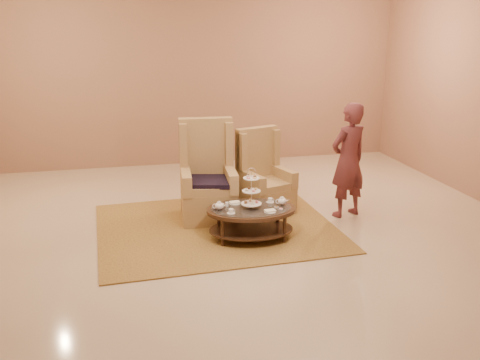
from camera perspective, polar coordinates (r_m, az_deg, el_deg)
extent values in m
plane|color=#C7B394|center=(6.87, -0.15, -6.51)|extent=(8.00, 8.00, 0.00)
cube|color=beige|center=(6.87, -0.15, -6.51)|extent=(8.00, 8.00, 0.02)
cube|color=#9B6E54|center=(10.29, -5.21, 11.32)|extent=(8.00, 0.04, 3.50)
cube|color=olive|center=(7.28, -2.55, -5.06)|extent=(3.23, 2.72, 0.02)
cylinder|color=black|center=(6.62, -1.87, -5.67)|extent=(0.05, 0.05, 0.37)
cylinder|color=black|center=(6.75, 4.78, -5.29)|extent=(0.05, 0.05, 0.37)
cylinder|color=black|center=(7.00, -2.26, -4.40)|extent=(0.05, 0.05, 0.37)
cylinder|color=black|center=(7.12, 4.04, -4.06)|extent=(0.05, 0.05, 0.37)
cylinder|color=silver|center=(6.70, 1.22, -1.09)|extent=(0.01, 0.01, 0.47)
torus|color=silver|center=(6.64, 1.23, 0.82)|extent=(0.12, 0.02, 0.12)
cylinder|color=white|center=(6.76, 1.21, -2.52)|extent=(0.28, 0.28, 0.01)
cylinder|color=white|center=(6.71, 1.22, -1.17)|extent=(0.25, 0.25, 0.01)
cylinder|color=white|center=(6.66, 1.22, 0.21)|extent=(0.22, 0.22, 0.01)
cylinder|color=#D96F74|center=(6.77, 1.81, -2.34)|extent=(0.04, 0.04, 0.03)
cylinder|color=tan|center=(6.82, 1.11, -2.17)|extent=(0.04, 0.04, 0.03)
cylinder|color=brown|center=(6.74, 0.61, -2.40)|extent=(0.04, 0.04, 0.03)
cylinder|color=beige|center=(6.69, 1.31, -2.57)|extent=(0.04, 0.04, 0.03)
ellipsoid|color=tan|center=(6.73, 1.70, -0.94)|extent=(0.04, 0.04, 0.03)
ellipsoid|color=brown|center=(6.76, 0.97, -0.87)|extent=(0.04, 0.04, 0.03)
ellipsoid|color=beige|center=(6.67, 0.72, -1.09)|extent=(0.04, 0.04, 0.03)
ellipsoid|color=#D96F74|center=(6.65, 1.47, -1.17)|extent=(0.04, 0.04, 0.03)
cube|color=brown|center=(6.69, 1.57, 0.41)|extent=(0.04, 0.03, 0.02)
cube|color=beige|center=(6.69, 0.89, 0.41)|extent=(0.04, 0.03, 0.02)
cube|color=#D96F74|center=(6.62, 0.87, 0.22)|extent=(0.04, 0.03, 0.02)
cube|color=tan|center=(6.61, 1.56, 0.21)|extent=(0.04, 0.03, 0.02)
ellipsoid|color=white|center=(6.69, -2.24, -2.78)|extent=(0.12, 0.12, 0.09)
cylinder|color=white|center=(6.68, -2.24, -2.40)|extent=(0.06, 0.06, 0.01)
sphere|color=white|center=(6.67, -2.24, -2.30)|extent=(0.02, 0.02, 0.02)
cone|color=white|center=(6.70, -1.64, -2.71)|extent=(0.07, 0.03, 0.05)
torus|color=white|center=(6.69, -2.72, -2.80)|extent=(0.06, 0.02, 0.06)
ellipsoid|color=white|center=(6.88, 4.52, -2.26)|extent=(0.12, 0.12, 0.09)
cylinder|color=white|center=(6.87, 4.53, -1.89)|extent=(0.06, 0.06, 0.01)
sphere|color=white|center=(6.86, 4.53, -1.80)|extent=(0.02, 0.02, 0.02)
cone|color=white|center=(6.90, 5.09, -2.19)|extent=(0.07, 0.03, 0.05)
torus|color=white|center=(6.87, 4.06, -2.28)|extent=(0.06, 0.02, 0.06)
cylinder|color=white|center=(6.58, -0.96, -3.55)|extent=(0.11, 0.11, 0.01)
cylinder|color=white|center=(6.57, -0.96, -3.31)|extent=(0.06, 0.06, 0.05)
torus|color=white|center=(6.58, -0.66, -3.29)|extent=(0.03, 0.01, 0.03)
cylinder|color=white|center=(6.98, 3.24, -2.36)|extent=(0.11, 0.11, 0.01)
cylinder|color=white|center=(6.97, 3.25, -2.14)|extent=(0.06, 0.06, 0.05)
torus|color=white|center=(6.98, 3.53, -2.12)|extent=(0.03, 0.01, 0.03)
cylinder|color=white|center=(6.93, -0.57, -2.50)|extent=(0.16, 0.16, 0.01)
cube|color=beige|center=(6.92, -0.58, -2.40)|extent=(0.14, 0.11, 0.02)
cylinder|color=white|center=(6.64, 3.22, -3.39)|extent=(0.16, 0.16, 0.01)
cube|color=beige|center=(6.64, 3.22, -3.28)|extent=(0.14, 0.11, 0.02)
cylinder|color=white|center=(6.82, -1.40, -2.61)|extent=(0.04, 0.04, 0.06)
cylinder|color=white|center=(6.72, 4.37, -3.12)|extent=(0.06, 0.06, 0.01)
cylinder|color=#D96F74|center=(6.72, 4.38, -3.05)|extent=(0.04, 0.04, 0.01)
cylinder|color=white|center=(6.79, 3.91, -2.90)|extent=(0.06, 0.06, 0.01)
cylinder|color=brown|center=(6.79, 3.91, -2.83)|extent=(0.04, 0.04, 0.01)
cylinder|color=white|center=(6.89, -1.94, -2.59)|extent=(0.06, 0.06, 0.01)
cylinder|color=beige|center=(6.88, -1.94, -2.51)|extent=(0.04, 0.04, 0.01)
cube|color=tan|center=(7.53, -3.35, -2.56)|extent=(0.81, 0.81, 0.45)
cube|color=tan|center=(7.40, -3.35, -0.66)|extent=(0.69, 0.69, 0.11)
cube|color=tan|center=(7.69, -3.63, 1.52)|extent=(0.76, 0.21, 1.39)
cube|color=tan|center=(7.55, -6.08, 3.69)|extent=(0.13, 0.24, 0.64)
cube|color=tan|center=(7.60, -1.22, 3.87)|extent=(0.13, 0.24, 0.64)
cube|color=tan|center=(7.35, -5.78, -0.12)|extent=(0.18, 0.68, 0.28)
cube|color=tan|center=(7.40, -0.97, 0.08)|extent=(0.18, 0.68, 0.28)
cube|color=black|center=(7.34, -3.34, -0.17)|extent=(0.69, 0.65, 0.06)
cube|color=tan|center=(7.81, 2.78, -2.05)|extent=(0.82, 0.82, 0.39)
cube|color=tan|center=(7.70, 3.00, -0.44)|extent=(0.70, 0.70, 0.09)
cube|color=tan|center=(7.91, 1.75, 1.31)|extent=(0.66, 0.32, 1.21)
cube|color=tan|center=(7.67, 0.14, 2.99)|extent=(0.15, 0.22, 0.56)
cube|color=tan|center=(7.96, 3.63, 3.47)|extent=(0.15, 0.22, 0.56)
cube|color=tan|center=(7.54, 1.29, -0.21)|extent=(0.28, 0.60, 0.24)
cube|color=tan|center=(7.83, 4.67, 0.38)|extent=(0.28, 0.60, 0.24)
imported|color=#5A2629|center=(7.65, 11.48, 2.06)|extent=(0.69, 0.56, 1.63)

